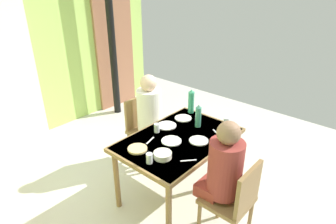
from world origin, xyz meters
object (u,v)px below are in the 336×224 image
water_bottle_green_near (198,116)px  water_bottle_green_far (191,102)px  person_near_diner (224,167)px  chair_near_diner (235,200)px  chair_far_diner (143,126)px  serving_bowl_center (163,155)px  dining_table (179,144)px  person_far_diner (150,110)px

water_bottle_green_near → water_bottle_green_far: bearing=49.4°
person_near_diner → water_bottle_green_far: size_ratio=2.56×
chair_near_diner → chair_far_diner: same height
serving_bowl_center → dining_table: bearing=16.5°
chair_far_diner → water_bottle_green_far: bearing=124.0°
dining_table → chair_far_diner: (0.23, 0.78, -0.16)m
dining_table → water_bottle_green_far: 0.67m
person_near_diner → dining_table: bearing=74.3°
chair_far_diner → serving_bowl_center: chair_far_diner is taller
dining_table → person_far_diner: (0.23, 0.64, 0.12)m
water_bottle_green_far → serving_bowl_center: water_bottle_green_far is taller
dining_table → water_bottle_green_far: water_bottle_green_far is taller
chair_near_diner → serving_bowl_center: chair_near_diner is taller
dining_table → person_far_diner: bearing=70.2°
water_bottle_green_near → serving_bowl_center: water_bottle_green_near is taller
chair_near_diner → water_bottle_green_near: (0.51, 0.78, 0.36)m
chair_near_diner → serving_bowl_center: 0.75m
chair_far_diner → person_far_diner: person_far_diner is taller
chair_far_diner → person_far_diner: 0.31m
chair_far_diner → water_bottle_green_far: (0.34, -0.50, 0.38)m
dining_table → chair_near_diner: bearing=-103.0°
water_bottle_green_far → dining_table: bearing=-154.1°
chair_far_diner → person_far_diner: (0.00, -0.14, 0.28)m
person_near_diner → serving_bowl_center: 0.57m
chair_near_diner → person_far_diner: (0.41, 1.42, 0.28)m
chair_near_diner → person_far_diner: bearing=73.8°
water_bottle_green_far → serving_bowl_center: bearing=-157.7°
water_bottle_green_near → water_bottle_green_far: water_bottle_green_far is taller
person_near_diner → person_far_diner: bearing=72.2°
person_far_diner → serving_bowl_center: size_ratio=4.53×
person_near_diner → serving_bowl_center: (-0.19, 0.53, -0.02)m
person_near_diner → water_bottle_green_far: person_near_diner is taller
dining_table → chair_far_diner: 0.83m
serving_bowl_center → water_bottle_green_far: bearing=22.3°
person_far_diner → chair_far_diner: bearing=-90.0°
dining_table → serving_bowl_center: (-0.38, -0.11, 0.11)m
person_far_diner → person_near_diner: bearing=72.2°
chair_far_diner → dining_table: bearing=73.4°
person_far_diner → water_bottle_green_far: (0.34, -0.37, 0.10)m
water_bottle_green_far → serving_bowl_center: 1.03m
chair_far_diner → person_far_diner: bearing=90.0°
person_near_diner → water_bottle_green_near: 0.83m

